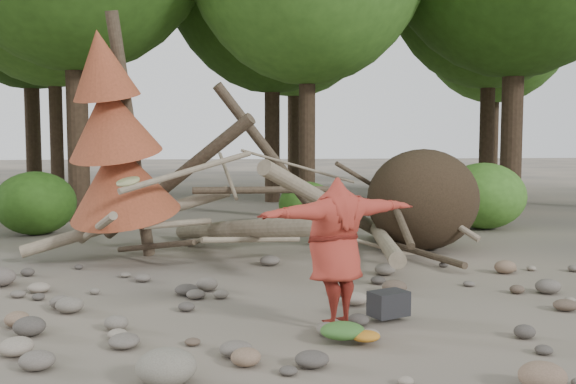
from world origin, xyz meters
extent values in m
plane|color=#514C44|center=(0.00, 0.00, 0.00)|extent=(120.00, 120.00, 0.00)
ellipsoid|color=#332619|center=(2.60, 4.30, 0.99)|extent=(2.20, 1.87, 1.98)
cylinder|color=gray|center=(-1.00, 3.70, 0.55)|extent=(2.61, 5.11, 1.08)
cylinder|color=gray|center=(0.80, 4.20, 0.90)|extent=(3.18, 3.71, 1.90)
cylinder|color=brown|center=(-2.20, 4.60, 1.40)|extent=(3.08, 1.91, 2.49)
cylinder|color=gray|center=(1.60, 3.50, 0.35)|extent=(1.13, 4.98, 0.43)
cylinder|color=brown|center=(-0.30, 4.80, 1.80)|extent=(2.39, 1.03, 2.89)
cylinder|color=gray|center=(-3.00, 4.00, 0.70)|extent=(3.71, 0.86, 1.20)
cylinder|color=#4C3F30|center=(-2.50, 3.50, 0.30)|extent=(1.52, 1.70, 0.49)
cylinder|color=gray|center=(0.20, 4.40, 0.80)|extent=(1.57, 0.85, 0.69)
cylinder|color=#4C3F30|center=(1.80, 4.90, 1.20)|extent=(1.92, 1.25, 1.10)
cylinder|color=gray|center=(-1.20, 4.20, 1.50)|extent=(0.37, 1.42, 0.85)
cylinder|color=#4C3F30|center=(2.20, 3.20, 0.15)|extent=(0.79, 2.54, 0.12)
cylinder|color=gray|center=(-0.80, 3.10, 0.45)|extent=(1.78, 1.11, 0.29)
cylinder|color=#4C3F30|center=(-2.90, 3.80, 2.20)|extent=(0.67, 1.13, 4.35)
cone|color=brown|center=(-3.06, 3.49, 1.50)|extent=(2.06, 2.13, 1.86)
cone|color=brown|center=(-3.16, 3.28, 2.50)|extent=(1.71, 1.78, 1.65)
cone|color=brown|center=(-3.26, 3.09, 3.40)|extent=(1.23, 1.30, 1.41)
cylinder|color=#38281C|center=(-5.00, 9.50, 4.48)|extent=(0.56, 0.56, 8.96)
cylinder|color=#38281C|center=(1.00, 9.20, 3.57)|extent=(0.44, 0.44, 7.14)
cylinder|color=#38281C|center=(7.00, 9.80, 4.72)|extent=(0.60, 0.60, 9.45)
cylinder|color=#38281C|center=(-6.50, 13.50, 3.78)|extent=(0.42, 0.42, 7.56)
cylinder|color=#38281C|center=(0.50, 14.20, 4.27)|extent=(0.52, 0.52, 8.54)
cylinder|color=#38281C|center=(8.00, 13.80, 4.06)|extent=(0.50, 0.50, 8.12)
cylinder|color=#38281C|center=(-9.00, 20.00, 4.83)|extent=(0.62, 0.62, 9.66)
cylinder|color=#38281C|center=(2.00, 20.50, 4.38)|extent=(0.54, 0.54, 8.75)
cylinder|color=#38281C|center=(11.00, 20.00, 3.92)|extent=(0.46, 0.46, 7.84)
ellipsoid|color=#36681E|center=(11.00, 20.00, 8.06)|extent=(7.17, 7.17, 8.60)
ellipsoid|color=#295216|center=(-5.50, 7.20, 0.72)|extent=(1.80, 1.80, 1.44)
ellipsoid|color=#36681E|center=(0.80, 7.80, 0.56)|extent=(1.40, 1.40, 1.12)
ellipsoid|color=#427B26|center=(5.00, 7.00, 0.80)|extent=(2.00, 2.00, 1.60)
imported|color=maroon|center=(-0.07, -0.71, 0.92)|extent=(2.11, 1.32, 1.67)
cylinder|color=#8E8D5A|center=(-2.40, -0.39, 1.70)|extent=(0.30, 0.31, 0.13)
cube|color=black|center=(0.63, -0.43, 0.15)|extent=(0.53, 0.45, 0.30)
ellipsoid|color=#335F26|center=(-0.09, -1.22, 0.09)|extent=(0.48, 0.40, 0.18)
ellipsoid|color=#A7691C|center=(0.14, -1.33, 0.06)|extent=(0.31, 0.25, 0.11)
ellipsoid|color=slate|center=(-1.86, -2.18, 0.16)|extent=(0.54, 0.49, 0.33)
ellipsoid|color=brown|center=(1.39, -2.67, 0.13)|extent=(0.42, 0.38, 0.25)
camera|label=1|loc=(-1.40, -7.79, 2.19)|focal=40.00mm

